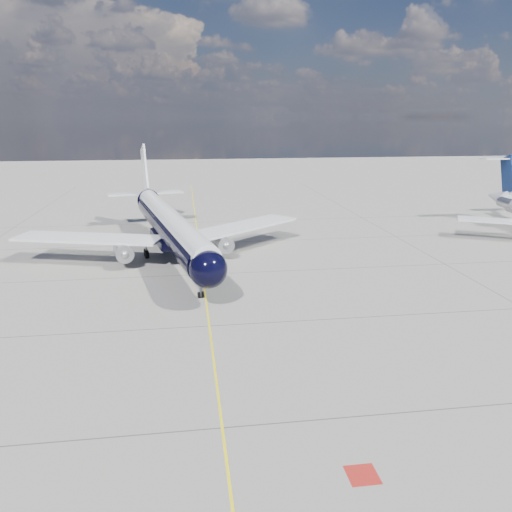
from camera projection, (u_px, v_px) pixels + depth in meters
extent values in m
plane|color=gray|center=(201.00, 262.00, 62.71)|extent=(320.00, 320.00, 0.00)
cube|color=yellow|center=(203.00, 274.00, 57.94)|extent=(0.16, 160.00, 0.01)
cube|color=maroon|center=(362.00, 475.00, 25.49)|extent=(1.60, 1.60, 0.01)
cylinder|color=black|center=(171.00, 228.00, 63.62)|extent=(10.94, 36.24, 3.63)
sphere|color=black|center=(208.00, 269.00, 46.33)|extent=(4.29, 4.29, 3.63)
cone|color=black|center=(146.00, 198.00, 83.78)|extent=(4.91, 7.28, 3.63)
cylinder|color=silver|center=(170.00, 221.00, 63.37)|extent=(10.55, 37.95, 2.83)
cube|color=black|center=(209.00, 264.00, 46.01)|extent=(2.48, 1.59, 0.52)
cube|color=silver|center=(88.00, 238.00, 61.87)|extent=(18.93, 9.70, 0.31)
cube|color=silver|center=(242.00, 227.00, 68.42)|extent=(17.14, 15.39, 0.31)
cube|color=black|center=(171.00, 238.00, 63.98)|extent=(5.87, 10.16, 0.95)
cylinder|color=#AAAAB1|center=(123.00, 250.00, 60.39)|extent=(2.99, 4.73, 2.14)
cylinder|color=#AAAAB1|center=(222.00, 242.00, 64.44)|extent=(2.99, 4.73, 2.14)
sphere|color=gray|center=(125.00, 255.00, 58.57)|extent=(1.24, 1.24, 1.05)
sphere|color=gray|center=(226.00, 246.00, 62.63)|extent=(1.24, 1.24, 1.05)
cube|color=silver|center=(123.00, 244.00, 60.37)|extent=(0.83, 3.03, 1.05)
cube|color=silver|center=(221.00, 236.00, 64.42)|extent=(0.83, 3.03, 1.05)
cube|color=silver|center=(145.00, 169.00, 82.04)|extent=(1.53, 5.99, 8.14)
cube|color=silver|center=(146.00, 193.00, 83.57)|extent=(12.77, 5.52, 0.21)
cylinder|color=gray|center=(201.00, 287.00, 50.11)|extent=(0.20, 0.20, 2.00)
cylinder|color=black|center=(199.00, 295.00, 50.28)|extent=(0.30, 0.69, 0.67)
cylinder|color=black|center=(203.00, 295.00, 50.40)|extent=(0.30, 0.69, 0.67)
cylinder|color=gray|center=(146.00, 248.00, 64.65)|extent=(0.29, 0.29, 1.81)
cylinder|color=gray|center=(192.00, 244.00, 66.64)|extent=(0.29, 0.29, 1.81)
cylinder|color=black|center=(147.00, 254.00, 64.38)|extent=(0.63, 1.12, 1.05)
cylinder|color=black|center=(146.00, 252.00, 65.33)|extent=(0.63, 1.12, 1.05)
cylinder|color=black|center=(193.00, 250.00, 66.37)|extent=(0.63, 1.12, 1.05)
cylinder|color=black|center=(192.00, 248.00, 67.32)|extent=(0.63, 1.12, 1.05)
cone|color=silver|center=(498.00, 197.00, 88.51)|extent=(3.07, 5.62, 3.02)
cube|color=silver|center=(509.00, 222.00, 73.42)|extent=(13.97, 9.82, 0.25)
cylinder|color=#AAAAB1|center=(507.00, 203.00, 82.34)|extent=(1.71, 3.59, 1.68)
cube|color=silver|center=(510.00, 203.00, 82.41)|extent=(1.14, 1.80, 0.20)
cube|color=#0A1C48|center=(507.00, 175.00, 85.78)|extent=(0.32, 4.70, 6.85)
cube|color=silver|center=(507.00, 158.00, 85.70)|extent=(8.96, 2.33, 0.18)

